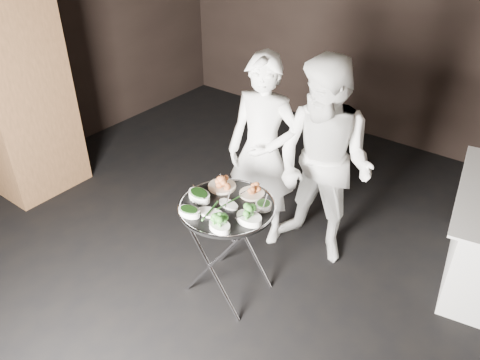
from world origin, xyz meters
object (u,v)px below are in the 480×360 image
Objects in this scene: waiter_right at (324,165)px; tray_stand at (228,245)px; waiter_left at (263,153)px; serving_tray at (227,207)px.

tray_stand is at bearing -107.03° from waiter_right.
tray_stand is 0.46× the size of waiter_right.
tray_stand is 0.85m from waiter_left.
serving_tray reaches higher than tray_stand.
tray_stand is at bearing 0.00° from serving_tray.
tray_stand is 0.36m from serving_tray.
serving_tray is at bearing 0.00° from tray_stand.
serving_tray is (0.00, 0.00, 0.36)m from tray_stand.
waiter_right is at bearing 69.41° from tray_stand.
waiter_right reaches higher than serving_tray.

